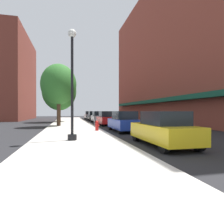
# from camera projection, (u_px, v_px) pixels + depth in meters

# --- Properties ---
(ground_plane) EXTENTS (90.00, 90.00, 0.00)m
(ground_plane) POSITION_uv_depth(u_px,v_px,m) (106.00, 125.00, 22.91)
(ground_plane) COLOR #232326
(sidewalk_slab) EXTENTS (4.80, 50.00, 0.12)m
(sidewalk_slab) POSITION_uv_depth(u_px,v_px,m) (72.00, 125.00, 22.99)
(sidewalk_slab) COLOR #B7B2A8
(sidewalk_slab) RESTS_ON ground
(building_right_brick) EXTENTS (6.80, 40.00, 21.63)m
(building_right_brick) POSITION_uv_depth(u_px,v_px,m) (172.00, 51.00, 29.24)
(building_right_brick) COLOR brown
(building_right_brick) RESTS_ON ground
(building_far_background) EXTENTS (6.80, 18.00, 16.45)m
(building_far_background) POSITION_uv_depth(u_px,v_px,m) (13.00, 78.00, 38.02)
(building_far_background) COLOR brown
(building_far_background) RESTS_ON ground
(lamppost) EXTENTS (0.48, 0.48, 5.90)m
(lamppost) POSITION_uv_depth(u_px,v_px,m) (72.00, 82.00, 10.24)
(lamppost) COLOR black
(lamppost) RESTS_ON sidewalk_slab
(fire_hydrant) EXTENTS (0.33, 0.26, 0.79)m
(fire_hydrant) POSITION_uv_depth(u_px,v_px,m) (97.00, 126.00, 15.32)
(fire_hydrant) COLOR red
(fire_hydrant) RESTS_ON sidewalk_slab
(parking_meter_near) EXTENTS (0.14, 0.09, 1.31)m
(parking_meter_near) POSITION_uv_depth(u_px,v_px,m) (94.00, 119.00, 18.59)
(parking_meter_near) COLOR slate
(parking_meter_near) RESTS_ON sidewalk_slab
(tree_near) EXTENTS (3.71, 3.71, 6.54)m
(tree_near) POSITION_uv_depth(u_px,v_px,m) (59.00, 84.00, 20.40)
(tree_near) COLOR #422D1E
(tree_near) RESTS_ON sidewalk_slab
(tree_mid) EXTENTS (5.05, 5.05, 7.47)m
(tree_mid) POSITION_uv_depth(u_px,v_px,m) (59.00, 91.00, 28.95)
(tree_mid) COLOR #422D1E
(tree_mid) RESTS_ON sidewalk_slab
(car_yellow) EXTENTS (1.80, 4.30, 1.66)m
(car_yellow) POSITION_uv_depth(u_px,v_px,m) (163.00, 129.00, 9.23)
(car_yellow) COLOR black
(car_yellow) RESTS_ON ground
(car_blue) EXTENTS (1.80, 4.30, 1.66)m
(car_blue) POSITION_uv_depth(u_px,v_px,m) (124.00, 122.00, 15.64)
(car_blue) COLOR black
(car_blue) RESTS_ON ground
(car_red) EXTENTS (1.80, 4.30, 1.66)m
(car_red) POSITION_uv_depth(u_px,v_px,m) (107.00, 118.00, 22.61)
(car_red) COLOR black
(car_red) RESTS_ON ground
(car_silver) EXTENTS (1.80, 4.30, 1.66)m
(car_silver) POSITION_uv_depth(u_px,v_px,m) (98.00, 117.00, 28.56)
(car_silver) COLOR black
(car_silver) RESTS_ON ground
(car_black) EXTENTS (1.80, 4.30, 1.66)m
(car_black) POSITION_uv_depth(u_px,v_px,m) (93.00, 116.00, 34.21)
(car_black) COLOR black
(car_black) RESTS_ON ground
(car_white) EXTENTS (1.80, 4.30, 1.66)m
(car_white) POSITION_uv_depth(u_px,v_px,m) (89.00, 115.00, 40.93)
(car_white) COLOR black
(car_white) RESTS_ON ground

